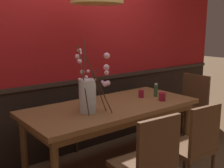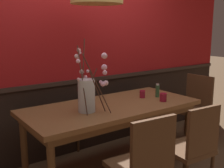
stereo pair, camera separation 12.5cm
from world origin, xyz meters
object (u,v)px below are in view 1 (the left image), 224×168
chair_near_side_left (148,163)px  chair_head_east_end (190,104)px  vase_with_blossoms (88,94)px  dining_table (112,112)px  candle_holder_nearer_center (162,97)px  candle_holder_nearer_edge (141,94)px  chair_near_side_right (194,145)px  condiment_bottle (156,90)px  chair_far_side_left (53,113)px

chair_near_side_left → chair_head_east_end: chair_near_side_left is taller
vase_with_blossoms → dining_table: bearing=10.7°
candle_holder_nearer_center → vase_with_blossoms: bearing=170.2°
dining_table → candle_holder_nearer_edge: bearing=4.7°
chair_head_east_end → chair_near_side_right: bearing=-142.2°
dining_table → chair_near_side_left: (-0.33, -0.88, -0.15)m
dining_table → candle_holder_nearer_center: (0.56, -0.22, 0.13)m
chair_head_east_end → condiment_bottle: 0.82m
chair_head_east_end → vase_with_blossoms: (-1.77, -0.06, 0.41)m
chair_near_side_left → candle_holder_nearer_center: 1.14m
candle_holder_nearer_edge → chair_head_east_end: bearing=-2.6°
chair_head_east_end → chair_far_side_left: (-1.72, 0.85, -0.01)m
dining_table → chair_near_side_right: (0.30, -0.86, -0.17)m
candle_holder_nearer_center → chair_far_side_left: bearing=128.9°
condiment_bottle → chair_near_side_right: bearing=-113.1°
candle_holder_nearer_edge → chair_near_side_left: bearing=-131.3°
chair_near_side_left → chair_far_side_left: chair_near_side_left is taller
chair_near_side_right → vase_with_blossoms: (-0.65, 0.80, 0.44)m
chair_near_side_left → chair_far_side_left: size_ratio=1.05×
dining_table → chair_head_east_end: chair_head_east_end is taller
dining_table → chair_near_side_right: 0.93m
chair_near_side_right → condiment_bottle: bearing=66.9°
chair_head_east_end → chair_near_side_left: bearing=-153.4°
chair_head_east_end → condiment_bottle: bearing=-177.4°
chair_far_side_left → chair_near_side_right: 1.82m
chair_head_east_end → dining_table: bearing=179.9°
dining_table → chair_near_side_right: bearing=-70.7°
dining_table → chair_head_east_end: size_ratio=2.08×
candle_holder_nearer_edge → condiment_bottle: (0.17, -0.08, 0.03)m
chair_near_side_left → chair_near_side_right: 0.63m
candle_holder_nearer_center → condiment_bottle: condiment_bottle is taller
condiment_bottle → chair_head_east_end: bearing=2.6°
chair_near_side_right → candle_holder_nearer_center: (0.26, 0.64, 0.30)m
chair_far_side_left → vase_with_blossoms: 1.01m
chair_head_east_end → chair_far_side_left: size_ratio=1.04×
chair_head_east_end → chair_far_side_left: chair_head_east_end is taller
candle_holder_nearer_center → condiment_bottle: bearing=63.5°
chair_near_side_left → chair_head_east_end: size_ratio=1.01×
chair_near_side_left → condiment_bottle: 1.33m
chair_near_side_left → vase_with_blossoms: (-0.03, 0.81, 0.42)m
dining_table → chair_near_side_left: bearing=-110.4°
dining_table → chair_head_east_end: 1.42m
chair_head_east_end → chair_near_side_right: 1.41m
chair_far_side_left → candle_holder_nearer_edge: (0.78, -0.81, 0.29)m
chair_head_east_end → candle_holder_nearer_edge: 0.98m
vase_with_blossoms → chair_near_side_right: bearing=-50.7°
vase_with_blossoms → condiment_bottle: bearing=1.6°
candle_holder_nearer_center → chair_near_side_left: bearing=-143.7°
candle_holder_nearer_center → candle_holder_nearer_edge: (-0.08, 0.26, -0.00)m
chair_near_side_right → candle_holder_nearer_center: chair_near_side_right is taller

